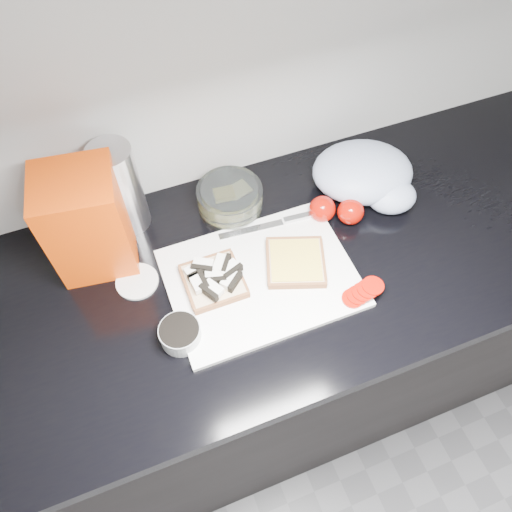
% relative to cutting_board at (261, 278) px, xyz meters
% --- Properties ---
extents(base_cabinet, '(3.50, 0.60, 0.86)m').
position_rel_cutting_board_xyz_m(base_cabinet, '(-0.03, 0.03, -0.48)').
color(base_cabinet, black).
rests_on(base_cabinet, ground).
extents(countertop, '(3.50, 0.64, 0.04)m').
position_rel_cutting_board_xyz_m(countertop, '(-0.03, 0.03, -0.03)').
color(countertop, black).
rests_on(countertop, base_cabinet).
extents(cutting_board, '(0.40, 0.30, 0.01)m').
position_rel_cutting_board_xyz_m(cutting_board, '(0.00, 0.00, 0.00)').
color(cutting_board, white).
rests_on(cutting_board, countertop).
extents(bread_left, '(0.13, 0.13, 0.04)m').
position_rel_cutting_board_xyz_m(bread_left, '(-0.10, 0.02, 0.02)').
color(bread_left, '#C7AF8C').
rests_on(bread_left, cutting_board).
extents(bread_right, '(0.17, 0.17, 0.02)m').
position_rel_cutting_board_xyz_m(bread_right, '(0.08, 0.00, 0.01)').
color(bread_right, '#C7AF8C').
rests_on(bread_right, cutting_board).
extents(tomato_slices, '(0.10, 0.06, 0.02)m').
position_rel_cutting_board_xyz_m(tomato_slices, '(0.18, -0.12, 0.02)').
color(tomato_slices, '#9D0D03').
rests_on(tomato_slices, cutting_board).
extents(knife, '(0.23, 0.03, 0.01)m').
position_rel_cutting_board_xyz_m(knife, '(0.09, 0.12, 0.01)').
color(knife, '#B6B7BB').
rests_on(knife, cutting_board).
extents(seed_tub, '(0.08, 0.08, 0.04)m').
position_rel_cutting_board_xyz_m(seed_tub, '(-0.20, -0.07, 0.02)').
color(seed_tub, '#A8ADAE').
rests_on(seed_tub, countertop).
extents(tub_lid, '(0.11, 0.11, 0.01)m').
position_rel_cutting_board_xyz_m(tub_lid, '(-0.25, 0.09, -0.00)').
color(tub_lid, silver).
rests_on(tub_lid, countertop).
extents(glass_bowl, '(0.15, 0.15, 0.06)m').
position_rel_cutting_board_xyz_m(glass_bowl, '(0.01, 0.22, 0.03)').
color(glass_bowl, silver).
rests_on(glass_bowl, countertop).
extents(bread_bag, '(0.18, 0.17, 0.25)m').
position_rel_cutting_board_xyz_m(bread_bag, '(-0.31, 0.19, 0.12)').
color(bread_bag, red).
rests_on(bread_bag, countertop).
extents(steel_canister, '(0.09, 0.09, 0.23)m').
position_rel_cutting_board_xyz_m(steel_canister, '(-0.23, 0.26, 0.11)').
color(steel_canister, silver).
rests_on(steel_canister, countertop).
extents(grocery_bag, '(0.29, 0.27, 0.11)m').
position_rel_cutting_board_xyz_m(grocery_bag, '(0.33, 0.15, 0.04)').
color(grocery_bag, '#B0BBD9').
rests_on(grocery_bag, countertop).
extents(whole_tomatoes, '(0.12, 0.09, 0.06)m').
position_rel_cutting_board_xyz_m(whole_tomatoes, '(0.23, 0.09, 0.03)').
color(whole_tomatoes, '#9D0D03').
rests_on(whole_tomatoes, countertop).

